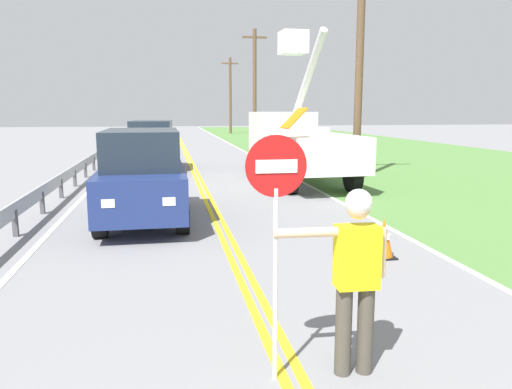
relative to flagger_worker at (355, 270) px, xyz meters
The scene contains 15 objects.
grass_verge_right 18.93m from the flagger_worker, 54.41° to the left, with size 16.00×110.00×0.01m, color #517F3D.
centerline_yellow_left 15.42m from the flagger_worker, 92.57° to the left, with size 0.11×110.00×0.01m, color yellow.
centerline_yellow_right 15.42m from the flagger_worker, 91.90° to the left, with size 0.11×110.00×0.01m, color yellow.
edge_line_right 15.70m from the flagger_worker, 78.95° to the left, with size 0.12×110.00×0.01m, color silver.
edge_line_left 15.97m from the flagger_worker, 105.28° to the left, with size 0.12×110.00×0.01m, color silver.
flagger_worker is the anchor object (origin of this frame).
stop_sign_paddle 1.02m from the flagger_worker, behind, with size 0.56×0.04×2.33m.
utility_bucket_truck 13.27m from the flagger_worker, 77.65° to the left, with size 2.67×6.92×5.30m.
oncoming_suv_nearest 7.68m from the flagger_worker, 107.31° to the left, with size 1.95×4.62×2.10m.
oncoming_suv_second 17.37m from the flagger_worker, 97.70° to the left, with size 2.09×4.69×2.10m.
utility_pole_near 14.44m from the flagger_worker, 68.61° to the left, with size 1.80×0.28×8.64m.
utility_pole_mid 33.55m from the flagger_worker, 81.67° to the left, with size 1.80×0.28×8.37m.
utility_pole_far 50.41m from the flagger_worker, 84.10° to the left, with size 1.80×0.28×8.01m.
traffic_cone_lead 4.14m from the flagger_worker, 61.70° to the left, with size 0.40×0.40×0.70m.
guardrail_left_shoulder 12.93m from the flagger_worker, 111.80° to the left, with size 0.10×32.00×0.71m.
Camera 1 is at (-1.13, 0.32, 2.55)m, focal length 35.10 mm.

